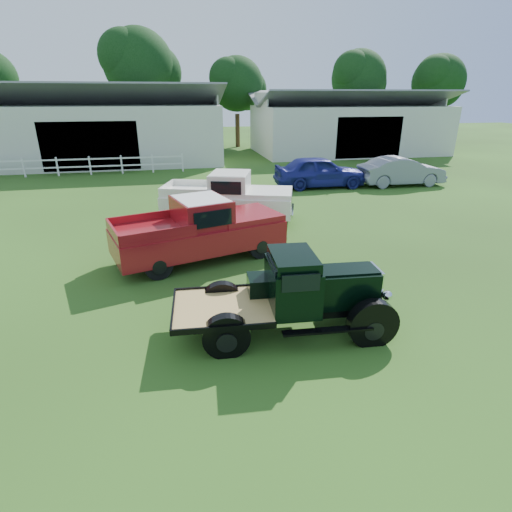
{
  "coord_description": "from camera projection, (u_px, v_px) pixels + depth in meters",
  "views": [
    {
      "loc": [
        -1.77,
        -8.18,
        4.94
      ],
      "look_at": [
        0.2,
        1.2,
        1.05
      ],
      "focal_mm": 28.0,
      "sensor_mm": 36.0,
      "label": 1
    }
  ],
  "objects": [
    {
      "name": "ground",
      "position": [
        258.0,
        315.0,
        9.61
      ],
      "size": [
        120.0,
        120.0,
        0.0
      ],
      "primitive_type": "plane",
      "color": "#273F16"
    },
    {
      "name": "shed_left",
      "position": [
        99.0,
        124.0,
        30.8
      ],
      "size": [
        18.8,
        10.2,
        5.6
      ],
      "primitive_type": null,
      "color": "beige",
      "rests_on": "ground"
    },
    {
      "name": "shed_right",
      "position": [
        347.0,
        122.0,
        35.78
      ],
      "size": [
        16.8,
        9.2,
        5.2
      ],
      "primitive_type": null,
      "color": "beige",
      "rests_on": "ground"
    },
    {
      "name": "fence_rail",
      "position": [
        74.0,
        166.0,
        26.0
      ],
      "size": [
        14.2,
        0.16,
        1.2
      ],
      "primitive_type": null,
      "color": "white",
      "rests_on": "ground"
    },
    {
      "name": "tree_b",
      "position": [
        141.0,
        85.0,
        37.51
      ],
      "size": [
        6.9,
        6.9,
        11.5
      ],
      "primitive_type": null,
      "color": "black",
      "rests_on": "ground"
    },
    {
      "name": "tree_c",
      "position": [
        237.0,
        99.0,
        38.79
      ],
      "size": [
        5.4,
        5.4,
        9.0
      ],
      "primitive_type": null,
      "color": "black",
      "rests_on": "ground"
    },
    {
      "name": "tree_d",
      "position": [
        357.0,
        94.0,
        41.99
      ],
      "size": [
        6.0,
        6.0,
        10.0
      ],
      "primitive_type": null,
      "color": "black",
      "rests_on": "ground"
    },
    {
      "name": "tree_e",
      "position": [
        436.0,
        96.0,
        41.79
      ],
      "size": [
        5.7,
        5.7,
        9.5
      ],
      "primitive_type": null,
      "color": "black",
      "rests_on": "ground"
    },
    {
      "name": "vintage_flatbed",
      "position": [
        288.0,
        294.0,
        8.65
      ],
      "size": [
        4.81,
        2.18,
        1.86
      ],
      "primitive_type": null,
      "rotation": [
        0.0,
        0.0,
        -0.07
      ],
      "color": "black",
      "rests_on": "ground"
    },
    {
      "name": "red_pickup",
      "position": [
        199.0,
        229.0,
        12.57
      ],
      "size": [
        5.87,
        3.62,
        2.0
      ],
      "primitive_type": null,
      "rotation": [
        0.0,
        0.0,
        0.3
      ],
      "color": "maroon",
      "rests_on": "ground"
    },
    {
      "name": "white_pickup",
      "position": [
        228.0,
        198.0,
        16.37
      ],
      "size": [
        5.82,
        3.69,
        2.0
      ],
      "primitive_type": null,
      "rotation": [
        0.0,
        0.0,
        -0.31
      ],
      "color": "white",
      "rests_on": "ground"
    },
    {
      "name": "misc_car_blue",
      "position": [
        320.0,
        172.0,
        22.61
      ],
      "size": [
        5.23,
        2.3,
        1.75
      ],
      "primitive_type": "imported",
      "rotation": [
        0.0,
        0.0,
        1.52
      ],
      "color": "navy",
      "rests_on": "ground"
    },
    {
      "name": "misc_car_grey",
      "position": [
        401.0,
        171.0,
        23.07
      ],
      "size": [
        4.93,
        1.83,
        1.61
      ],
      "primitive_type": "imported",
      "rotation": [
        0.0,
        0.0,
        1.55
      ],
      "color": "slate",
      "rests_on": "ground"
    }
  ]
}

